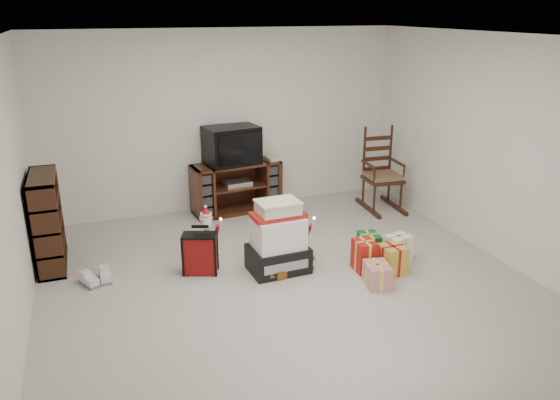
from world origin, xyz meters
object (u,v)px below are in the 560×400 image
Objects in this scene: sneaker_pair at (97,278)px; mrs_claus_figurine at (207,237)px; teddy_bear at (302,257)px; gift_pile at (278,241)px; gift_cluster at (380,258)px; bookshelf at (47,223)px; crt_television at (232,145)px; tv_stand at (237,187)px; rocking_chair at (380,180)px; red_suitcase at (200,254)px; santa_figurine at (297,237)px.

mrs_claus_figurine is at bearing -4.34° from sneaker_pair.
teddy_bear is 0.94× the size of sneaker_pair.
gift_pile reaches higher than gift_cluster.
bookshelf reaches higher than teddy_bear.
gift_cluster is 2.68m from crt_television.
bookshelf is at bearing -164.48° from tv_stand.
crt_television is (-1.03, 2.33, 0.83)m from gift_cluster.
bookshelf is 1.74× the size of mrs_claus_figurine.
mrs_claus_figurine reaches higher than teddy_bear.
rocking_chair is at bearing -24.71° from crt_television.
gift_cluster reaches higher than sneaker_pair.
sneaker_pair is 3.05m from gift_cluster.
mrs_claus_figurine is at bearing 88.32° from red_suitcase.
mrs_claus_figurine is at bearing 141.87° from teddy_bear.
gift_pile is 0.92m from mrs_claus_figurine.
red_suitcase is at bearing -153.67° from rocking_chair.
rocking_chair is at bearing 33.74° from santa_figurine.
red_suitcase is 0.46m from mrs_claus_figurine.
sneaker_pair is at bearing 176.45° from santa_figurine.
crt_television is at bearing 86.18° from gift_pile.
santa_figurine is (1.14, 0.02, 0.02)m from red_suitcase.
bookshelf is 1.73m from red_suitcase.
gift_cluster is at bearing -21.75° from bookshelf.
bookshelf is 1.36× the size of crt_television.
crt_television is at bearing 62.87° from mrs_claus_figurine.
gift_cluster is (1.88, -0.58, -0.10)m from red_suitcase.
crt_television is (-2.03, 0.56, 0.55)m from rocking_chair.
rocking_chair is at bearing -21.75° from tv_stand.
sneaker_pair is at bearing 168.43° from teddy_bear.
gift_pile is 1.22× the size of santa_figurine.
gift_cluster is at bearing -75.27° from crt_television.
crt_television reaches higher than santa_figurine.
red_suitcase is 0.82× the size of santa_figurine.
red_suitcase reaches higher than sneaker_pair.
sneaker_pair is at bearing -147.39° from tv_stand.
bookshelf is at bearing 164.10° from santa_figurine.
rocking_chair is 3.72× the size of teddy_bear.
tv_stand is 1.61× the size of gift_pile.
mrs_claus_figurine reaches higher than gift_cluster.
gift_pile is 1.31× the size of mrs_claus_figurine.
gift_pile is at bearing -23.17° from bookshelf.
santa_figurine is 1.05m from mrs_claus_figurine.
mrs_claus_figurine is 0.78× the size of crt_television.
red_suitcase is 1.63× the size of teddy_bear.
crt_television is (-0.05, 0.01, 0.61)m from tv_stand.
rocking_chair is 1.87× the size of santa_figurine.
rocking_chair is 4.10m from sneaker_pair.
crt_television is at bearing 84.40° from red_suitcase.
red_suitcase is 1.10m from sneaker_pair.
bookshelf is 1.33× the size of gift_pile.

